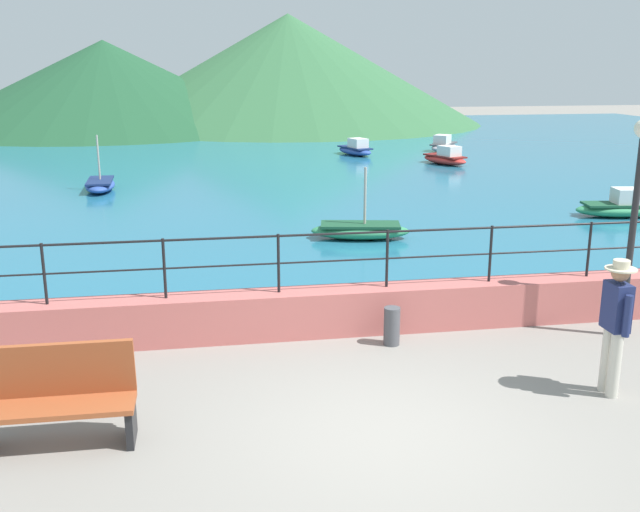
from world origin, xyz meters
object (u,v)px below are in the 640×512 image
lamp_post (637,194)px  boat_1 (356,149)px  boat_5 (621,207)px  bench_main (55,396)px  boat_2 (443,145)px  boat_3 (446,158)px  person_walking (615,321)px  boat_6 (100,185)px  boat_0 (360,230)px  bollard (392,326)px

lamp_post → boat_1: (0.71, 22.21, -1.87)m
boat_5 → bench_main: bearing=-142.4°
boat_2 → boat_3: 4.69m
lamp_post → boat_2: 23.74m
lamp_post → boat_1: bearing=88.2°
boat_3 → person_walking: bearing=-103.7°
boat_1 → boat_5: same height
boat_2 → boat_6: (-14.53, -8.67, -0.07)m
person_walking → boat_2: person_walking is taller
boat_5 → person_walking: bearing=-122.2°
boat_0 → boat_6: size_ratio=1.04×
boat_3 → boat_6: boat_6 is taller
boat_0 → bollard: bearing=-98.6°
person_walking → boat_1: 24.13m
boat_3 → lamp_post: bearing=-101.2°
bollard → boat_5: boat_5 is taller
boat_2 → boat_5: bearing=-91.1°
bench_main → boat_3: bearing=60.6°
boat_2 → bollard: bearing=-110.8°
person_walking → boat_5: person_walking is taller
boat_5 → boat_2: bearing=88.9°
boat_2 → boat_6: 16.92m
boat_1 → boat_6: boat_6 is taller
person_walking → boat_1: size_ratio=0.71×
boat_0 → boat_1: size_ratio=0.98×
boat_5 → boat_6: bearing=155.4°
bench_main → lamp_post: 8.33m
boat_1 → bench_main: bearing=-109.7°
boat_0 → boat_5: (7.43, 1.29, 0.07)m
boat_0 → boat_3: (6.28, 12.03, 0.07)m
bollard → boat_0: (0.97, 6.38, -0.03)m
bench_main → boat_3: 23.63m
lamp_post → boat_6: size_ratio=1.41×
lamp_post → boat_2: (5.12, 23.10, -1.87)m
boat_3 → boat_6: (-13.09, -4.21, -0.07)m
bollard → lamp_post: bearing=-3.7°
lamp_post → bollard: lamp_post is taller
boat_0 → boat_6: bearing=131.0°
boat_0 → boat_5: bearing=9.9°
bench_main → person_walking: 6.64m
boat_1 → boat_2: size_ratio=1.04×
lamp_post → boat_2: size_ratio=1.38×
boat_3 → boat_2: bearing=72.0°
boat_1 → lamp_post: bearing=-91.8°
bench_main → bollard: (4.36, 2.16, -0.27)m
bench_main → boat_0: 10.08m
boat_2 → boat_6: boat_6 is taller
boat_2 → boat_0: bearing=-115.1°
person_walking → lamp_post: bearing=54.4°
bench_main → lamp_post: size_ratio=0.52×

